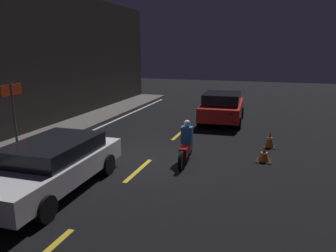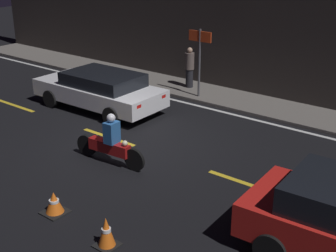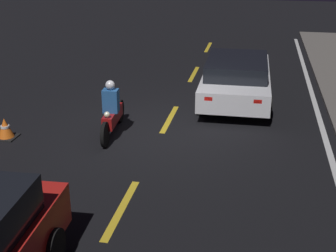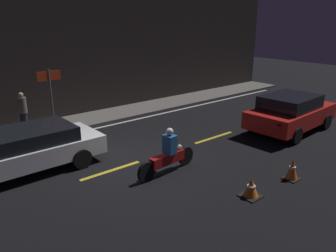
# 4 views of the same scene
# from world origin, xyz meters

# --- Properties ---
(ground_plane) EXTENTS (56.00, 56.00, 0.00)m
(ground_plane) POSITION_xyz_m (0.00, 0.00, 0.00)
(ground_plane) COLOR black
(raised_curb) EXTENTS (28.00, 1.93, 0.11)m
(raised_curb) POSITION_xyz_m (0.00, 5.09, 0.05)
(raised_curb) COLOR #605B56
(raised_curb) RESTS_ON ground
(lane_dash_c) EXTENTS (2.00, 0.14, 0.01)m
(lane_dash_c) POSITION_xyz_m (-1.00, 0.00, 0.00)
(lane_dash_c) COLOR gold
(lane_dash_c) RESTS_ON ground
(lane_dash_d) EXTENTS (2.00, 0.14, 0.01)m
(lane_dash_d) POSITION_xyz_m (3.50, 0.00, 0.00)
(lane_dash_d) COLOR gold
(lane_dash_d) RESTS_ON ground
(lane_dash_e) EXTENTS (2.00, 0.14, 0.01)m
(lane_dash_e) POSITION_xyz_m (8.00, 0.00, 0.00)
(lane_dash_e) COLOR gold
(lane_dash_e) RESTS_ON ground
(lane_solid_kerb) EXTENTS (25.20, 0.14, 0.01)m
(lane_solid_kerb) POSITION_xyz_m (0.00, 3.87, 0.00)
(lane_solid_kerb) COLOR silver
(lane_solid_kerb) RESTS_ON ground
(sedan_white) EXTENTS (4.60, 2.05, 1.28)m
(sedan_white) POSITION_xyz_m (-2.94, 1.60, 0.70)
(sedan_white) COLOR silver
(sedan_white) RESTS_ON ground
(taxi_red) EXTENTS (4.14, 2.17, 1.48)m
(taxi_red) POSITION_xyz_m (6.44, -1.37, 0.78)
(taxi_red) COLOR red
(taxi_red) RESTS_ON ground
(motorcycle) EXTENTS (2.17, 0.38, 1.36)m
(motorcycle) POSITION_xyz_m (0.22, -1.17, 0.55)
(motorcycle) COLOR black
(motorcycle) RESTS_ON ground
(traffic_cone_near) EXTENTS (0.50, 0.50, 0.49)m
(traffic_cone_near) POSITION_xyz_m (0.97, -3.58, 0.24)
(traffic_cone_near) COLOR black
(traffic_cone_near) RESTS_ON ground
(traffic_cone_mid) EXTENTS (0.42, 0.42, 0.62)m
(traffic_cone_mid) POSITION_xyz_m (2.65, -3.73, 0.30)
(traffic_cone_mid) COLOR black
(traffic_cone_mid) RESTS_ON ground
(shop_sign) EXTENTS (0.90, 0.08, 2.40)m
(shop_sign) POSITION_xyz_m (-0.93, 4.51, 1.79)
(shop_sign) COLOR #4C4C51
(shop_sign) RESTS_ON raised_curb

